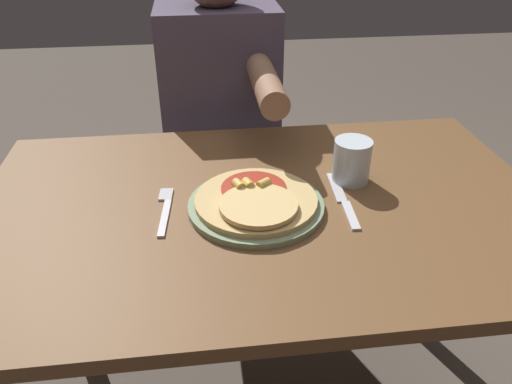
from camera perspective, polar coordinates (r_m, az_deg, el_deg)
dining_table at (r=1.11m, az=0.89°, el=-6.11°), size 1.20×0.75×0.73m
plate at (r=1.02m, az=0.00°, el=-1.57°), size 0.28×0.28×0.01m
pizza at (r=1.01m, az=0.03°, el=-0.95°), size 0.25×0.25×0.04m
fork at (r=1.04m, az=-10.33°, el=-1.79°), size 0.03×0.18×0.00m
knife at (r=1.07m, az=9.94°, el=-0.96°), size 0.03×0.22×0.00m
drinking_glass at (r=1.12m, az=10.89°, el=3.51°), size 0.08×0.08×0.10m
person_diner at (r=1.57m, az=-3.93°, el=8.44°), size 0.35×0.52×1.17m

